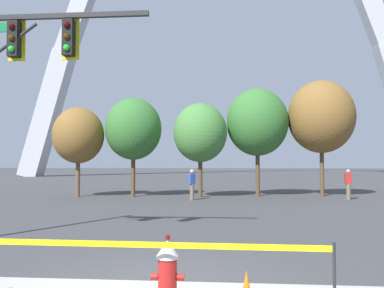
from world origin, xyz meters
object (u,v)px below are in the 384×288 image
at_px(pedestrian_standing_center, 192,184).
at_px(fire_hydrant, 168,273).
at_px(monument_arch, 220,6).
at_px(traffic_signal_gantry, 4,78).
at_px(pedestrian_walking_left, 348,184).

bearing_deg(pedestrian_standing_center, fire_hydrant, -86.19).
bearing_deg(fire_hydrant, monument_arch, 90.34).
bearing_deg(pedestrian_standing_center, traffic_signal_gantry, -107.18).
bearing_deg(fire_hydrant, traffic_signal_gantry, 138.65).
relative_size(pedestrian_walking_left, pedestrian_standing_center, 1.00).
relative_size(traffic_signal_gantry, pedestrian_walking_left, 3.77).
distance_m(traffic_signal_gantry, pedestrian_walking_left, 17.74).
bearing_deg(traffic_signal_gantry, pedestrian_walking_left, 47.28).
distance_m(traffic_signal_gantry, pedestrian_standing_center, 12.85).
relative_size(traffic_signal_gantry, monument_arch, 0.11).
bearing_deg(pedestrian_walking_left, monument_arch, 103.02).
height_order(pedestrian_walking_left, pedestrian_standing_center, same).
distance_m(monument_arch, pedestrian_walking_left, 39.24).
relative_size(monument_arch, pedestrian_standing_center, 33.71).
bearing_deg(pedestrian_walking_left, fire_hydrant, -112.65).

